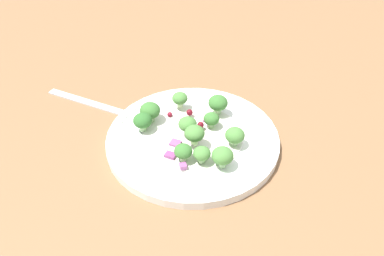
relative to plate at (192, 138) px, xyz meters
The scene contains 25 objects.
ground_plane 3.50cm from the plate, ahead, with size 180.00×180.00×2.00cm, color brown.
plate is the anchor object (origin of this frame).
dressing_pool 0.44cm from the plate, 90.00° to the right, with size 13.63×13.63×0.20cm, color white.
broccoli_floret_0 3.75cm from the plate, 118.71° to the left, with size 2.21×2.21×2.23cm.
broccoli_floret_1 2.57cm from the plate, 90.86° to the right, with size 2.47×2.47×2.50cm.
broccoli_floret_2 6.55cm from the plate, 136.57° to the left, with size 2.78×2.78×2.82cm.
broccoli_floret_3 7.12cm from the plate, 106.32° to the right, with size 2.59×2.59×2.62cm.
broccoli_floret_4 5.35cm from the plate, 18.94° to the right, with size 2.31×2.31×2.34cm.
broccoli_floret_5 6.80cm from the plate, behind, with size 2.26×2.26×2.29cm.
broccoli_floret_6 5.70cm from the plate, ahead, with size 2.22×2.22×2.25cm.
broccoli_floret_7 6.20cm from the plate, 66.05° to the left, with size 2.59×2.59×2.63cm.
broccoli_floret_8 7.03cm from the plate, 125.06° to the right, with size 2.86×2.86×2.90cm.
broccoli_floret_9 3.51cm from the plate, ahead, with size 2.63×2.63×2.66cm.
broccoli_floret_10 7.12cm from the plate, 27.22° to the left, with size 2.73×2.73×2.76cm.
cranberry_0 5.36cm from the plate, 149.17° to the right, with size 0.75×0.75×0.75cm, color maroon.
cranberry_1 1.66cm from the plate, 131.49° to the right, with size 0.70×0.70×0.70cm, color maroon.
cranberry_2 4.34cm from the plate, behind, with size 0.93×0.93×0.93cm, color maroon.
cranberry_3 2.17cm from the plate, 130.33° to the left, with size 0.91×0.91×0.91cm, color maroon.
cranberry_4 3.15cm from the plate, 164.82° to the right, with size 1.00×1.00×1.00cm, color #4C0A14.
onion_bit_0 3.85cm from the plate, 140.20° to the left, with size 0.99×0.93×0.33cm, color #934C84.
onion_bit_1 2.91cm from the plate, 57.20° to the right, with size 1.23×1.37×0.40cm, color #934C84.
onion_bit_2 1.07cm from the plate, 33.19° to the right, with size 1.30×1.25×0.39cm, color #A35B93.
onion_bit_3 6.50cm from the plate, 15.97° to the right, with size 0.86×0.85×0.57cm, color #934C84.
onion_bit_4 5.04cm from the plate, 39.55° to the right, with size 1.38×1.01×0.56cm, color #843D75.
fork 15.38cm from the plate, 127.21° to the right, with size 11.24×16.81×0.50cm.
Camera 1 is at (39.57, -4.65, 38.02)cm, focal length 38.86 mm.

